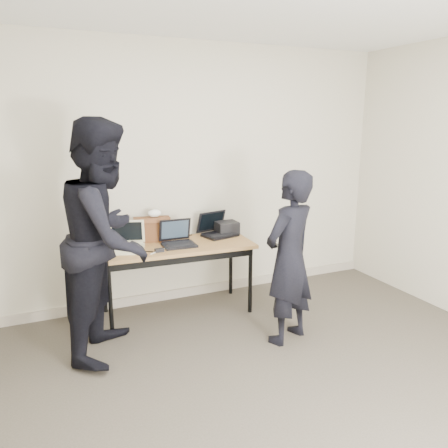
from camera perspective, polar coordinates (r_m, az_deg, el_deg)
room at (r=2.66m, az=12.00°, el=0.80°), size 4.60×4.60×2.80m
desk at (r=4.35m, az=-6.22°, el=-3.44°), size 1.53×0.72×0.72m
laptop_beige at (r=4.22m, az=-12.63°, el=-2.62°), size 0.41×0.40×0.27m
laptop_center at (r=4.31m, az=-6.07°, el=-2.00°), size 0.32×0.31×0.24m
laptop_right at (r=4.64m, az=-0.97°, el=-0.80°), size 0.40×0.40×0.25m
leather_satchel at (r=4.46m, az=-9.36°, el=-0.62°), size 0.38×0.23×0.25m
tissue at (r=4.44m, az=-9.07°, el=1.40°), size 0.14×0.11×0.08m
equipment_box at (r=4.70m, az=0.37°, el=-0.48°), size 0.23×0.19×0.13m
power_brick at (r=4.12m, az=-8.45°, el=-3.41°), size 0.08×0.05×0.03m
cables at (r=4.35m, az=-6.60°, el=-2.58°), size 1.14×0.51×0.01m
person_typist at (r=3.81m, az=8.52°, el=-4.42°), size 0.65×0.55×1.52m
person_observer at (r=3.69m, az=-15.07°, el=-1.90°), size 1.09×1.18×1.95m
baseboard at (r=4.97m, az=-4.03°, el=-8.69°), size 4.50×0.03×0.10m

